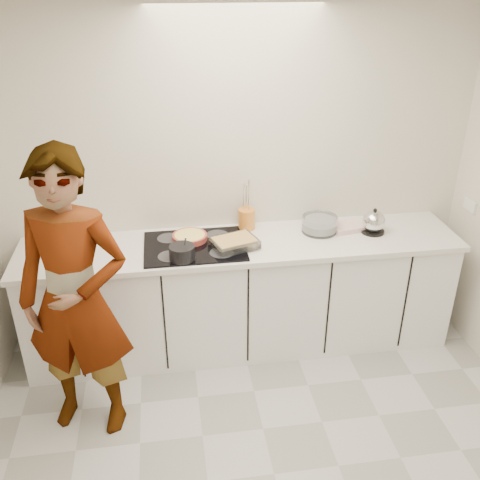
{
  "coord_description": "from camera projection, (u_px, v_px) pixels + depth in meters",
  "views": [
    {
      "loc": [
        -0.53,
        -2.15,
        2.71
      ],
      "look_at": [
        -0.05,
        1.05,
        1.05
      ],
      "focal_mm": 40.0,
      "sensor_mm": 36.0,
      "label": 1
    }
  ],
  "objects": [
    {
      "name": "floor",
      "position": [
        274.0,
        474.0,
        3.2
      ],
      "size": [
        3.6,
        3.2,
        0.0
      ],
      "primitive_type": "cube",
      "color": "silver",
      "rests_on": "ground"
    },
    {
      "name": "tea_towel",
      "position": [
        347.0,
        227.0,
        4.1
      ],
      "size": [
        0.27,
        0.21,
        0.04
      ],
      "primitive_type": "cube",
      "rotation": [
        0.0,
        0.0,
        0.17
      ],
      "color": "white",
      "rests_on": "countertop"
    },
    {
      "name": "mixing_bowl",
      "position": [
        319.0,
        225.0,
        4.05
      ],
      "size": [
        0.31,
        0.31,
        0.12
      ],
      "color": "silver",
      "rests_on": "countertop"
    },
    {
      "name": "countertop",
      "position": [
        242.0,
        245.0,
        3.92
      ],
      "size": [
        3.24,
        0.64,
        0.04
      ],
      "primitive_type": "cube",
      "color": "white",
      "rests_on": "base_cabinets"
    },
    {
      "name": "baking_dish",
      "position": [
        234.0,
        242.0,
        3.81
      ],
      "size": [
        0.37,
        0.31,
        0.06
      ],
      "color": "silver",
      "rests_on": "hob"
    },
    {
      "name": "base_cabinets",
      "position": [
        242.0,
        297.0,
        4.13
      ],
      "size": [
        3.2,
        0.58,
        0.87
      ],
      "primitive_type": "cube",
      "color": "white",
      "rests_on": "floor"
    },
    {
      "name": "hob",
      "position": [
        195.0,
        246.0,
        3.84
      ],
      "size": [
        0.72,
        0.54,
        0.01
      ],
      "primitive_type": "cube",
      "color": "black",
      "rests_on": "countertop"
    },
    {
      "name": "utensil_crock",
      "position": [
        247.0,
        219.0,
        4.08
      ],
      "size": [
        0.17,
        0.17,
        0.16
      ],
      "primitive_type": "cylinder",
      "rotation": [
        0.0,
        0.0,
        -0.43
      ],
      "color": "orange",
      "rests_on": "countertop"
    },
    {
      "name": "saucepan",
      "position": [
        182.0,
        252.0,
        3.64
      ],
      "size": [
        0.2,
        0.2,
        0.17
      ],
      "color": "black",
      "rests_on": "hob"
    },
    {
      "name": "tart_dish",
      "position": [
        190.0,
        237.0,
        3.91
      ],
      "size": [
        0.33,
        0.33,
        0.04
      ],
      "color": "#A63C32",
      "rests_on": "hob"
    },
    {
      "name": "kettle",
      "position": [
        374.0,
        222.0,
        4.02
      ],
      "size": [
        0.19,
        0.19,
        0.2
      ],
      "color": "black",
      "rests_on": "countertop"
    },
    {
      "name": "cook",
      "position": [
        76.0,
        300.0,
        3.18
      ],
      "size": [
        0.78,
        0.61,
        1.89
      ],
      "primitive_type": "imported",
      "rotation": [
        0.0,
        0.0,
        -0.26
      ],
      "color": "white",
      "rests_on": "floor"
    },
    {
      "name": "ceiling",
      "position": [
        294.0,
        0.0,
        2.01
      ],
      "size": [
        3.6,
        3.2,
        0.0
      ],
      "primitive_type": "cube",
      "color": "white",
      "rests_on": "wall_back"
    },
    {
      "name": "wall_back",
      "position": [
        236.0,
        177.0,
        4.02
      ],
      "size": [
        3.6,
        0.0,
        2.6
      ],
      "primitive_type": "cube",
      "color": "silver",
      "rests_on": "ground"
    }
  ]
}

